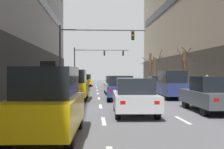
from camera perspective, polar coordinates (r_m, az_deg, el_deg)
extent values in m
plane|color=slate|center=(14.83, 4.16, -7.05)|extent=(120.00, 120.00, 0.00)
cube|color=gray|center=(15.26, -19.59, -6.59)|extent=(2.75, 80.00, 0.14)
cube|color=silver|center=(11.73, -1.66, -9.02)|extent=(0.16, 2.00, 0.01)
cube|color=silver|center=(16.68, -2.26, -6.20)|extent=(0.16, 2.00, 0.01)
cube|color=silver|center=(21.66, -2.59, -4.67)|extent=(0.16, 2.00, 0.01)
cube|color=silver|center=(26.64, -2.79, -3.71)|extent=(0.16, 2.00, 0.01)
cube|color=silver|center=(31.63, -2.93, -3.06)|extent=(0.16, 2.00, 0.01)
cube|color=silver|center=(36.62, -3.03, -2.58)|extent=(0.16, 2.00, 0.01)
cube|color=silver|center=(41.61, -3.10, -2.22)|extent=(0.16, 2.00, 0.01)
cube|color=silver|center=(46.61, -3.16, -1.94)|extent=(0.16, 2.00, 0.01)
cube|color=silver|center=(12.26, 13.60, -8.62)|extent=(0.16, 2.00, 0.01)
cube|color=silver|center=(17.06, 8.58, -6.06)|extent=(0.16, 2.00, 0.01)
cube|color=silver|center=(21.95, 5.81, -4.60)|extent=(0.16, 2.00, 0.01)
cube|color=silver|center=(26.88, 4.05, -3.68)|extent=(0.16, 2.00, 0.01)
cube|color=silver|center=(31.83, 2.84, -3.04)|extent=(0.16, 2.00, 0.01)
cube|color=silver|center=(36.79, 1.96, -2.57)|extent=(0.16, 2.00, 0.01)
cube|color=silver|center=(41.77, 1.28, -2.21)|extent=(0.16, 2.00, 0.01)
cube|color=silver|center=(46.74, 0.76, -1.93)|extent=(0.16, 2.00, 0.01)
cylinder|color=black|center=(27.27, -1.33, -2.94)|extent=(0.22, 0.65, 0.65)
cylinder|color=black|center=(27.39, 1.96, -2.93)|extent=(0.22, 0.65, 0.65)
cylinder|color=black|center=(24.63, -1.04, -3.31)|extent=(0.22, 0.65, 0.65)
cylinder|color=black|center=(24.76, 2.60, -3.29)|extent=(0.22, 0.65, 0.65)
cube|color=white|center=(25.98, 0.54, -2.42)|extent=(1.84, 4.34, 0.63)
cube|color=black|center=(25.76, 0.57, -1.00)|extent=(1.58, 1.88, 0.67)
cube|color=white|center=(28.05, -1.09, -1.98)|extent=(0.20, 0.08, 0.14)
cube|color=red|center=(23.82, -0.57, -2.41)|extent=(0.20, 0.08, 0.14)
cube|color=white|center=(28.15, 1.48, -1.97)|extent=(0.20, 0.08, 0.14)
cube|color=red|center=(23.93, 2.46, -2.40)|extent=(0.20, 0.08, 0.14)
cylinder|color=black|center=(42.32, -6.35, -1.73)|extent=(0.23, 0.67, 0.67)
cylinder|color=black|center=(42.29, -4.17, -1.73)|extent=(0.23, 0.67, 0.67)
cylinder|color=black|center=(39.61, -6.51, -1.88)|extent=(0.23, 0.67, 0.67)
cylinder|color=black|center=(39.57, -4.18, -1.88)|extent=(0.23, 0.67, 0.67)
cube|color=yellow|center=(40.93, -5.30, -1.35)|extent=(1.88, 4.45, 0.64)
cube|color=black|center=(40.71, -5.31, -0.43)|extent=(1.62, 1.92, 0.69)
cube|color=white|center=(43.12, -6.10, -1.11)|extent=(0.20, 0.08, 0.14)
cube|color=red|center=(38.77, -6.33, -1.29)|extent=(0.20, 0.08, 0.14)
cube|color=white|center=(43.09, -4.37, -1.11)|extent=(0.20, 0.08, 0.14)
cube|color=red|center=(38.74, -4.41, -1.29)|extent=(0.20, 0.08, 0.14)
cube|color=black|center=(40.71, -5.31, 0.18)|extent=(0.44, 0.20, 0.18)
cylinder|color=black|center=(14.77, 0.74, -5.77)|extent=(0.25, 0.68, 0.67)
cylinder|color=black|center=(14.91, 7.00, -5.72)|extent=(0.25, 0.68, 0.67)
cylinder|color=black|center=(12.06, 1.15, -7.17)|extent=(0.25, 0.68, 0.67)
cylinder|color=black|center=(12.23, 8.81, -7.07)|extent=(0.25, 0.68, 0.67)
cube|color=#B7BABF|center=(13.44, 4.39, -5.00)|extent=(2.06, 4.53, 0.65)
cube|color=black|center=(13.19, 4.48, -2.20)|extent=(1.70, 1.99, 0.69)
cube|color=white|center=(15.56, 1.23, -3.84)|extent=(0.21, 0.09, 0.14)
cube|color=red|center=(11.21, 2.13, -5.51)|extent=(0.21, 0.09, 0.14)
cube|color=white|center=(15.66, 6.01, -3.82)|extent=(0.21, 0.09, 0.14)
cube|color=red|center=(11.35, 8.74, -5.43)|extent=(0.21, 0.09, 0.14)
cylinder|color=black|center=(21.93, -0.77, -3.73)|extent=(0.25, 0.69, 0.68)
cylinder|color=black|center=(22.00, 3.52, -3.72)|extent=(0.25, 0.69, 0.68)
cylinder|color=black|center=(19.16, -0.70, -4.33)|extent=(0.25, 0.69, 0.68)
cylinder|color=black|center=(19.25, 4.20, -4.31)|extent=(0.25, 0.69, 0.68)
cube|color=navy|center=(20.55, 1.56, -3.09)|extent=(2.08, 4.59, 0.66)
cube|color=black|center=(20.31, 1.59, -1.22)|extent=(1.72, 2.02, 0.70)
cube|color=white|center=(22.73, -0.38, -2.46)|extent=(0.21, 0.09, 0.14)
cube|color=red|center=(18.30, -0.17, -3.16)|extent=(0.21, 0.09, 0.14)
cube|color=white|center=(22.79, 2.95, -2.46)|extent=(0.21, 0.09, 0.14)
cube|color=red|center=(18.38, 3.95, -3.15)|extent=(0.21, 0.09, 0.14)
cylinder|color=black|center=(21.99, -9.12, -3.75)|extent=(0.23, 0.66, 0.65)
cylinder|color=black|center=(21.86, -4.99, -3.78)|extent=(0.23, 0.66, 0.65)
cylinder|color=black|center=(19.35, -10.08, -4.33)|extent=(0.23, 0.66, 0.65)
cylinder|color=black|center=(19.20, -5.38, -4.36)|extent=(0.23, 0.66, 0.65)
cube|color=yellow|center=(20.55, -7.38, -2.80)|extent=(1.93, 4.40, 0.89)
cube|color=black|center=(20.52, -7.38, -0.32)|extent=(1.65, 2.61, 0.89)
cube|color=white|center=(22.73, -8.50, -2.10)|extent=(0.20, 0.08, 0.14)
cube|color=red|center=(18.50, -9.95, -2.68)|extent=(0.20, 0.08, 0.14)
cube|color=white|center=(22.63, -5.29, -2.11)|extent=(0.20, 0.08, 0.14)
cube|color=red|center=(18.37, -6.00, -2.70)|extent=(0.20, 0.08, 0.14)
cube|color=black|center=(20.52, -7.38, 1.17)|extent=(0.44, 0.21, 0.18)
cylinder|color=black|center=(10.38, -15.20, -8.49)|extent=(0.24, 0.65, 0.65)
cylinder|color=black|center=(10.12, -6.48, -8.71)|extent=(0.24, 0.65, 0.65)
cylinder|color=black|center=(7.89, -19.92, -11.36)|extent=(0.24, 0.65, 0.65)
cylinder|color=black|center=(7.54, -8.34, -11.88)|extent=(0.24, 0.65, 0.65)
cube|color=yellow|center=(8.87, -12.34, -7.14)|extent=(1.98, 4.37, 0.88)
cube|color=black|center=(8.80, -12.35, -1.45)|extent=(1.67, 2.61, 0.88)
cube|color=white|center=(11.04, -13.45, -4.85)|extent=(0.20, 0.09, 0.14)
cube|color=red|center=(7.00, -20.83, -7.93)|extent=(0.20, 0.09, 0.14)
cube|color=white|center=(10.84, -6.90, -4.94)|extent=(0.20, 0.09, 0.14)
cube|color=red|center=(6.69, -10.50, -8.30)|extent=(0.20, 0.09, 0.14)
cube|color=black|center=(8.80, -12.35, 1.98)|extent=(0.44, 0.21, 0.18)
cylinder|color=black|center=(16.19, 14.15, -5.19)|extent=(0.25, 0.70, 0.69)
cylinder|color=black|center=(16.75, 19.68, -5.02)|extent=(0.25, 0.70, 0.69)
cylinder|color=black|center=(13.52, 17.59, -6.32)|extent=(0.25, 0.70, 0.69)
cube|color=#474C51|center=(15.10, 18.75, -4.33)|extent=(2.03, 4.66, 0.67)
cube|color=black|center=(14.86, 19.05, -1.74)|extent=(1.72, 2.03, 0.71)
cube|color=white|center=(17.02, 13.86, -3.39)|extent=(0.21, 0.09, 0.15)
cube|color=red|center=(12.74, 19.61, -4.69)|extent=(0.21, 0.09, 0.15)
cube|color=white|center=(17.44, 18.13, -3.31)|extent=(0.21, 0.09, 0.15)
cylinder|color=black|center=(22.90, 8.90, -3.62)|extent=(0.21, 0.63, 0.63)
cylinder|color=black|center=(23.29, 12.56, -3.56)|extent=(0.21, 0.63, 0.63)
cylinder|color=black|center=(20.41, 10.52, -4.12)|extent=(0.21, 0.63, 0.63)
cylinder|color=black|center=(20.85, 14.58, -4.03)|extent=(0.21, 0.63, 0.63)
cube|color=navy|center=(21.82, 11.61, -2.70)|extent=(1.78, 4.20, 0.86)
cube|color=black|center=(21.79, 11.61, -0.45)|extent=(1.54, 2.48, 0.86)
cube|color=white|center=(23.65, 8.84, -2.09)|extent=(0.19, 0.08, 0.13)
cube|color=red|center=(19.67, 11.50, -2.60)|extent=(0.19, 0.08, 0.13)
cube|color=white|center=(23.95, 11.70, -2.06)|extent=(0.19, 0.08, 0.13)
cube|color=red|center=(20.03, 14.89, -2.55)|extent=(0.19, 0.08, 0.13)
cylinder|color=black|center=(27.37, 6.83, -2.94)|extent=(0.22, 0.64, 0.64)
cylinder|color=black|center=(27.68, 10.01, -2.91)|extent=(0.22, 0.64, 0.64)
cylinder|color=black|center=(24.79, 7.88, -3.29)|extent=(0.22, 0.64, 0.64)
cylinder|color=black|center=(25.14, 11.36, -3.25)|extent=(0.22, 0.64, 0.64)
cube|color=#B7BABF|center=(26.21, 9.00, -2.41)|extent=(1.83, 4.29, 0.62)
cube|color=black|center=(26.00, 9.09, -1.02)|extent=(1.57, 1.86, 0.66)
cube|color=white|center=(28.14, 6.86, -1.99)|extent=(0.19, 0.08, 0.14)
cube|color=red|center=(24.03, 8.59, -2.41)|extent=(0.19, 0.08, 0.14)
cube|color=white|center=(28.39, 9.35, -1.98)|extent=(0.19, 0.08, 0.14)
cube|color=red|center=(24.31, 11.48, -2.38)|extent=(0.19, 0.08, 0.14)
cylinder|color=#4C4C51|center=(28.49, -10.10, 3.17)|extent=(0.18, 0.18, 6.31)
cylinder|color=#4C4C51|center=(28.59, -1.74, 8.65)|extent=(8.28, 0.12, 0.12)
cube|color=black|center=(28.76, 4.09, 7.55)|extent=(0.28, 0.24, 0.84)
sphere|color=#4B0704|center=(28.66, 4.13, 8.10)|extent=(0.17, 0.17, 0.17)
sphere|color=orange|center=(28.62, 4.13, 7.59)|extent=(0.17, 0.17, 0.17)
sphere|color=#073E10|center=(28.59, 4.13, 7.07)|extent=(0.17, 0.17, 0.17)
cylinder|color=#4C4C51|center=(50.19, -7.31, 1.84)|extent=(0.18, 0.18, 6.05)
cylinder|color=#4C4C51|center=(50.24, -2.03, 4.77)|extent=(9.24, 0.12, 0.12)
cube|color=black|center=(50.21, -1.50, 4.18)|extent=(0.28, 0.24, 0.84)
sphere|color=red|center=(50.09, -1.49, 4.49)|extent=(0.17, 0.17, 0.17)
sphere|color=#523505|center=(50.07, -1.49, 4.19)|extent=(0.17, 0.17, 0.17)
sphere|color=#073E10|center=(50.06, -1.49, 3.90)|extent=(0.17, 0.17, 0.17)
cube|color=black|center=(50.44, 2.18, 4.17)|extent=(0.28, 0.24, 0.84)
sphere|color=red|center=(50.32, 2.20, 4.47)|extent=(0.17, 0.17, 0.17)
sphere|color=#523505|center=(50.30, 2.20, 4.18)|extent=(0.17, 0.17, 0.17)
sphere|color=#073E10|center=(50.28, 2.20, 3.88)|extent=(0.17, 0.17, 0.17)
cylinder|color=#4C3823|center=(26.10, 13.93, 0.45)|extent=(0.32, 0.32, 3.61)
cylinder|color=#42301E|center=(26.56, 14.26, 3.78)|extent=(0.78, 0.63, 1.21)
cylinder|color=#42301E|center=(25.61, 14.66, 3.82)|extent=(1.29, 0.37, 1.27)
cylinder|color=#42301E|center=(25.82, 13.26, 3.74)|extent=(0.52, 0.86, 1.30)
cylinder|color=#4C3823|center=(40.76, 7.50, 1.02)|extent=(0.31, 0.31, 4.42)
cylinder|color=#42301E|center=(41.51, 6.72, 2.71)|extent=(1.68, 0.91, 1.14)
cylinder|color=#42301E|center=(40.72, 8.15, 2.77)|extent=(0.42, 0.95, 0.95)
cylinder|color=#42301E|center=(40.22, 6.65, 2.75)|extent=(0.97, 1.46, 1.00)
cylinder|color=#4C3823|center=(37.82, 8.38, 0.49)|extent=(0.31, 0.31, 3.66)
cylinder|color=#42301E|center=(38.33, 7.98, 2.32)|extent=(1.12, 0.40, 0.74)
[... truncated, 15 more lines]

